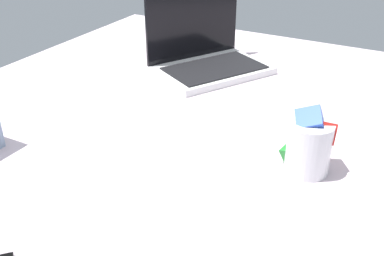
{
  "coord_description": "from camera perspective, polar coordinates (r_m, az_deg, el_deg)",
  "views": [
    {
      "loc": [
        -76.73,
        -49.71,
        71.3
      ],
      "look_at": [
        -0.37,
        -8.16,
        24.0
      ],
      "focal_mm": 43.12,
      "sensor_mm": 36.0,
      "label": 1
    }
  ],
  "objects": [
    {
      "name": "snack_cup",
      "position": [
        0.96,
        14.26,
        -2.0
      ],
      "size": [
        10.33,
        10.88,
        14.35
      ],
      "color": "silver",
      "rests_on": "bed_mattress"
    },
    {
      "name": "laptop",
      "position": [
        1.45,
        1.81,
        8.82
      ],
      "size": [
        40.04,
        36.25,
        23.0
      ],
      "rotation": [
        0.0,
        0.0,
        -0.51
      ],
      "color": "silver",
      "rests_on": "bed_mattress"
    },
    {
      "name": "bed_mattress",
      "position": [
        1.11,
        -3.64,
        -5.79
      ],
      "size": [
        180.0,
        140.0,
        18.0
      ],
      "primitive_type": "cube",
      "color": "silver",
      "rests_on": "ground"
    }
  ]
}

